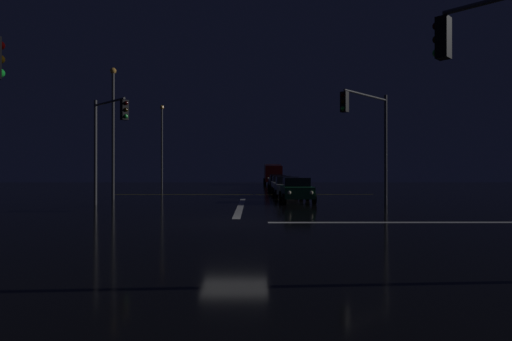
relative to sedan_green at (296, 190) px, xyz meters
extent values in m
cube|color=black|center=(-3.48, -10.65, -0.85)|extent=(120.00, 120.00, 0.10)
cube|color=white|center=(-3.48, -2.54, -0.80)|extent=(0.35, 13.88, 0.01)
cube|color=yellow|center=(-3.48, 9.06, -0.80)|extent=(22.00, 0.15, 0.01)
cube|color=white|center=(4.73, -10.65, -0.80)|extent=(13.88, 0.40, 0.01)
cube|color=#14512D|center=(0.00, -0.04, -0.13)|extent=(1.80, 4.20, 0.70)
cube|color=black|center=(0.00, 0.16, 0.49)|extent=(1.60, 2.00, 0.55)
cylinder|color=black|center=(0.90, -1.59, -0.48)|extent=(0.22, 0.64, 0.64)
cylinder|color=black|center=(-0.90, -1.59, -0.48)|extent=(0.22, 0.64, 0.64)
cylinder|color=black|center=(0.90, 1.51, -0.48)|extent=(0.22, 0.64, 0.64)
cylinder|color=black|center=(-0.90, 1.51, -0.48)|extent=(0.22, 0.64, 0.64)
sphere|color=#F9EFC6|center=(0.65, -2.16, -0.08)|extent=(0.22, 0.22, 0.22)
sphere|color=#F9EFC6|center=(-0.65, -2.16, -0.08)|extent=(0.22, 0.22, 0.22)
cube|color=#B7B7BC|center=(-0.17, 5.26, -0.13)|extent=(1.80, 4.20, 0.70)
cube|color=black|center=(-0.17, 5.46, 0.49)|extent=(1.60, 2.00, 0.55)
cylinder|color=black|center=(0.73, 3.71, -0.48)|extent=(0.22, 0.64, 0.64)
cylinder|color=black|center=(-1.07, 3.71, -0.48)|extent=(0.22, 0.64, 0.64)
cylinder|color=black|center=(0.73, 6.81, -0.48)|extent=(0.22, 0.64, 0.64)
cylinder|color=black|center=(-1.07, 6.81, -0.48)|extent=(0.22, 0.64, 0.64)
sphere|color=#F9EFC6|center=(0.48, 3.14, -0.08)|extent=(0.22, 0.22, 0.22)
sphere|color=#F9EFC6|center=(-0.82, 3.14, -0.08)|extent=(0.22, 0.22, 0.22)
cube|color=silver|center=(-0.14, 11.35, -0.13)|extent=(1.80, 4.20, 0.70)
cube|color=black|center=(-0.14, 11.55, 0.49)|extent=(1.60, 2.00, 0.55)
cylinder|color=black|center=(0.76, 9.80, -0.48)|extent=(0.22, 0.64, 0.64)
cylinder|color=black|center=(-1.04, 9.80, -0.48)|extent=(0.22, 0.64, 0.64)
cylinder|color=black|center=(0.76, 12.90, -0.48)|extent=(0.22, 0.64, 0.64)
cylinder|color=black|center=(-1.04, 12.90, -0.48)|extent=(0.22, 0.64, 0.64)
sphere|color=#F9EFC6|center=(0.51, 9.23, -0.08)|extent=(0.22, 0.22, 0.22)
sphere|color=#F9EFC6|center=(-0.79, 9.23, -0.08)|extent=(0.22, 0.22, 0.22)
cube|color=black|center=(-0.17, 16.66, -0.13)|extent=(1.80, 4.20, 0.70)
cube|color=black|center=(-0.17, 16.86, 0.49)|extent=(1.60, 2.00, 0.55)
cylinder|color=black|center=(0.73, 15.11, -0.48)|extent=(0.22, 0.64, 0.64)
cylinder|color=black|center=(-1.07, 15.11, -0.48)|extent=(0.22, 0.64, 0.64)
cylinder|color=black|center=(0.73, 18.21, -0.48)|extent=(0.22, 0.64, 0.64)
cylinder|color=black|center=(-1.07, 18.21, -0.48)|extent=(0.22, 0.64, 0.64)
sphere|color=#F9EFC6|center=(0.48, 14.54, -0.08)|extent=(0.22, 0.22, 0.22)
sphere|color=#F9EFC6|center=(-0.82, 14.54, -0.08)|extent=(0.22, 0.22, 0.22)
cube|color=slate|center=(0.10, 22.61, -0.13)|extent=(1.80, 4.20, 0.70)
cube|color=black|center=(0.10, 22.81, 0.49)|extent=(1.60, 2.00, 0.55)
cylinder|color=black|center=(1.00, 21.06, -0.48)|extent=(0.22, 0.64, 0.64)
cylinder|color=black|center=(-0.80, 21.06, -0.48)|extent=(0.22, 0.64, 0.64)
cylinder|color=black|center=(1.00, 24.16, -0.48)|extent=(0.22, 0.64, 0.64)
cylinder|color=black|center=(-0.80, 24.16, -0.48)|extent=(0.22, 0.64, 0.64)
sphere|color=#F9EFC6|center=(0.75, 20.49, -0.08)|extent=(0.22, 0.22, 0.22)
sphere|color=#F9EFC6|center=(-0.55, 20.49, -0.08)|extent=(0.22, 0.22, 0.22)
cube|color=navy|center=(0.30, 28.94, -0.13)|extent=(1.80, 4.20, 0.70)
cube|color=black|center=(0.30, 29.14, 0.49)|extent=(1.60, 2.00, 0.55)
cylinder|color=black|center=(1.20, 27.39, -0.48)|extent=(0.22, 0.64, 0.64)
cylinder|color=black|center=(-0.60, 27.39, -0.48)|extent=(0.22, 0.64, 0.64)
cylinder|color=black|center=(1.20, 30.49, -0.48)|extent=(0.22, 0.64, 0.64)
cylinder|color=black|center=(-0.60, 30.49, -0.48)|extent=(0.22, 0.64, 0.64)
sphere|color=#F9EFC6|center=(0.95, 26.82, -0.08)|extent=(0.22, 0.22, 0.22)
sphere|color=#F9EFC6|center=(-0.35, 26.82, -0.08)|extent=(0.22, 0.22, 0.22)
cube|color=red|center=(0.25, 33.65, 0.83)|extent=(2.40, 2.20, 2.30)
cube|color=silver|center=(0.25, 38.15, 0.98)|extent=(2.40, 5.00, 2.60)
cylinder|color=black|center=(1.45, 34.25, -0.32)|extent=(0.28, 0.96, 0.96)
cylinder|color=black|center=(-0.95, 34.25, -0.32)|extent=(0.28, 0.96, 0.96)
cylinder|color=black|center=(1.45, 38.95, -0.32)|extent=(0.28, 0.96, 0.96)
cylinder|color=black|center=(-0.95, 38.95, -0.32)|extent=(0.28, 0.96, 0.96)
sphere|color=#F9EFC6|center=(1.10, 32.50, 0.23)|extent=(0.26, 0.26, 0.26)
sphere|color=#F9EFC6|center=(-0.60, 32.50, 0.23)|extent=(0.26, 0.26, 0.26)
sphere|color=black|center=(-9.08, -16.25, 4.30)|extent=(0.22, 0.22, 0.22)
sphere|color=black|center=(-9.08, -16.25, 3.95)|extent=(0.22, 0.22, 0.22)
sphere|color=green|center=(-9.08, -16.25, 3.61)|extent=(0.22, 0.22, 0.22)
cube|color=black|center=(2.03, -16.16, 4.54)|extent=(0.46, 0.46, 1.05)
sphere|color=black|center=(1.91, -16.04, 4.89)|extent=(0.22, 0.22, 0.22)
sphere|color=black|center=(1.91, -16.04, 4.54)|extent=(0.22, 0.22, 0.22)
sphere|color=green|center=(1.91, -16.04, 4.20)|extent=(0.22, 0.22, 0.22)
cylinder|color=#4C4C51|center=(5.03, -2.14, 2.43)|extent=(0.18, 0.18, 6.46)
cylinder|color=#4C4C51|center=(3.47, -3.69, 5.36)|extent=(3.19, 3.19, 0.12)
cube|color=black|center=(1.92, -5.25, 4.73)|extent=(0.46, 0.46, 1.05)
sphere|color=black|center=(1.80, -5.36, 5.08)|extent=(0.22, 0.22, 0.22)
sphere|color=black|center=(1.80, -5.36, 4.73)|extent=(0.22, 0.22, 0.22)
sphere|color=green|center=(1.80, -5.36, 4.39)|extent=(0.22, 0.22, 0.22)
cylinder|color=#4C4C51|center=(-11.99, -2.14, 2.27)|extent=(0.18, 0.18, 6.13)
cylinder|color=#4C4C51|center=(-10.78, -3.35, 5.03)|extent=(2.51, 2.51, 0.12)
cube|color=black|center=(-9.57, -4.56, 4.41)|extent=(0.46, 0.46, 1.05)
sphere|color=black|center=(-9.46, -4.68, 4.75)|extent=(0.22, 0.22, 0.22)
sphere|color=black|center=(-9.46, -4.68, 4.41)|extent=(0.22, 0.22, 0.22)
sphere|color=green|center=(-9.46, -4.68, 4.06)|extent=(0.22, 0.22, 0.22)
cylinder|color=#424247|center=(-12.69, 3.06, 3.66)|extent=(0.20, 0.20, 8.93)
sphere|color=#F9AD47|center=(-12.69, 3.06, 8.31)|extent=(0.44, 0.44, 0.44)
cylinder|color=#424247|center=(-12.69, 19.06, 3.59)|extent=(0.20, 0.20, 8.79)
sphere|color=#F9AD47|center=(-12.69, 19.06, 8.17)|extent=(0.44, 0.44, 0.44)
camera|label=1|loc=(-2.81, -26.72, 1.16)|focal=29.45mm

